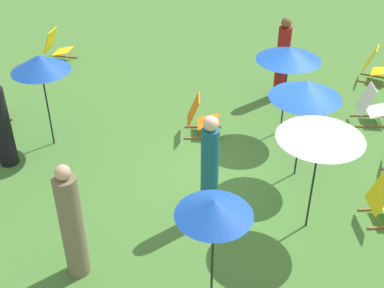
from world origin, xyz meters
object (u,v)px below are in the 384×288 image
umbrella_4 (306,90)px  person_2 (1,125)px  umbrella_1 (289,54)px  person_1 (282,60)px  umbrella_3 (40,63)px  umbrella_0 (321,132)px  person_0 (210,170)px  deckchair_6 (201,118)px  umbrella_2 (214,208)px  deckchair_3 (57,47)px  person_3 (72,225)px  deckchair_5 (375,66)px  deckchair_7 (372,106)px

umbrella_4 → person_2: 5.38m
umbrella_1 → person_1: (1.55, 0.13, -0.83)m
umbrella_4 → umbrella_3: bearing=89.1°
umbrella_1 → umbrella_4: umbrella_4 is taller
umbrella_0 → person_0: bearing=92.2°
deckchair_6 → umbrella_4: (-1.01, -1.93, 1.35)m
umbrella_2 → person_1: (6.26, -0.53, -0.92)m
deckchair_3 → umbrella_3: umbrella_3 is taller
umbrella_1 → umbrella_2: (-4.71, 0.66, 0.09)m
umbrella_4 → person_3: umbrella_4 is taller
deckchair_5 → deckchair_6: same height
deckchair_3 → deckchair_5: bearing=-86.2°
person_0 → person_2: (0.72, 3.91, -0.08)m
deckchair_6 → person_1: (1.94, -1.48, 0.52)m
deckchair_7 → umbrella_4: (-2.16, 1.48, 1.35)m
umbrella_2 → person_0: 2.12m
umbrella_1 → umbrella_2: size_ratio=0.96×
umbrella_2 → umbrella_4: (3.31, -0.99, -0.09)m
deckchair_3 → umbrella_3: size_ratio=0.44×
deckchair_5 → umbrella_0: (-5.57, 1.52, 1.40)m
umbrella_1 → person_3: bearing=148.8°
umbrella_0 → person_3: size_ratio=1.01×
umbrella_0 → umbrella_1: (2.76, 0.56, -0.05)m
umbrella_4 → person_1: size_ratio=1.01×
deckchair_6 → umbrella_2: 4.65m
person_0 → deckchair_3: bearing=87.7°
umbrella_4 → person_1: umbrella_4 is taller
person_2 → deckchair_7: bearing=-78.9°
deckchair_7 → person_0: bearing=131.3°
deckchair_3 → person_2: 4.61m
deckchair_5 → person_2: (-4.91, 7.00, 0.46)m
umbrella_4 → person_3: 4.28m
person_0 → person_1: size_ratio=1.01×
deckchair_5 → person_3: person_3 is taller
deckchair_3 → umbrella_1: umbrella_1 is taller
deckchair_5 → person_1: person_1 is taller
deckchair_3 → deckchair_7: (-1.62, -7.72, 0.00)m
person_3 → person_1: bearing=21.9°
deckchair_3 → umbrella_2: (-7.08, -5.25, 1.45)m
deckchair_3 → person_3: 7.51m
deckchair_3 → deckchair_7: size_ratio=1.00×
deckchair_5 → umbrella_0: bearing=177.8°
person_1 → person_2: (-3.65, 4.80, -0.06)m
umbrella_1 → umbrella_2: 4.76m
deckchair_5 → person_3: bearing=159.8°
deckchair_3 → deckchair_7: 7.89m
umbrella_4 → umbrella_0: bearing=-170.7°
deckchair_6 → person_3: (-3.97, 1.04, 0.51)m
person_1 → umbrella_3: bearing=94.8°
deckchair_5 → person_0: bearing=164.4°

